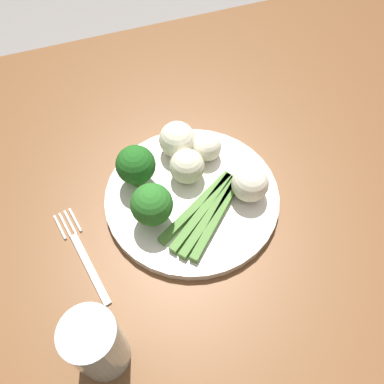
{
  "coord_description": "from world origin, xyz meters",
  "views": [
    {
      "loc": [
        -0.16,
        -0.25,
        1.26
      ],
      "look_at": [
        -0.05,
        0.05,
        0.77
      ],
      "focal_mm": 36.66,
      "sensor_mm": 36.0,
      "label": 1
    }
  ],
  "objects_px": {
    "water_glass": "(97,345)",
    "cauliflower_front_left": "(177,139)",
    "asparagus_bundle": "(207,213)",
    "cauliflower_mid": "(250,184)",
    "broccoli_front": "(152,205)",
    "cauliflower_left": "(187,166)",
    "broccoli_back": "(136,165)",
    "dining_table": "(228,249)",
    "fork": "(83,254)",
    "plate": "(192,196)",
    "cauliflower_near_fork": "(206,147)"
  },
  "relations": [
    {
      "from": "cauliflower_mid",
      "to": "cauliflower_left",
      "type": "relative_size",
      "value": 1.02
    },
    {
      "from": "broccoli_front",
      "to": "cauliflower_left",
      "type": "height_order",
      "value": "broccoli_front"
    },
    {
      "from": "broccoli_front",
      "to": "asparagus_bundle",
      "type": "bearing_deg",
      "value": -13.89
    },
    {
      "from": "asparagus_bundle",
      "to": "broccoli_back",
      "type": "relative_size",
      "value": 2.1
    },
    {
      "from": "cauliflower_near_fork",
      "to": "cauliflower_mid",
      "type": "xyz_separation_m",
      "value": [
        0.03,
        -0.09,
        0.0
      ]
    },
    {
      "from": "dining_table",
      "to": "water_glass",
      "type": "bearing_deg",
      "value": -150.9
    },
    {
      "from": "dining_table",
      "to": "asparagus_bundle",
      "type": "xyz_separation_m",
      "value": [
        -0.04,
        0.01,
        0.13
      ]
    },
    {
      "from": "broccoli_back",
      "to": "cauliflower_front_left",
      "type": "bearing_deg",
      "value": 26.25
    },
    {
      "from": "plate",
      "to": "broccoli_front",
      "type": "xyz_separation_m",
      "value": [
        -0.07,
        -0.02,
        0.05
      ]
    },
    {
      "from": "dining_table",
      "to": "cauliflower_near_fork",
      "type": "relative_size",
      "value": 25.67
    },
    {
      "from": "asparagus_bundle",
      "to": "water_glass",
      "type": "relative_size",
      "value": 1.37
    },
    {
      "from": "broccoli_back",
      "to": "cauliflower_mid",
      "type": "distance_m",
      "value": 0.17
    },
    {
      "from": "cauliflower_front_left",
      "to": "cauliflower_left",
      "type": "height_order",
      "value": "cauliflower_front_left"
    },
    {
      "from": "broccoli_back",
      "to": "broccoli_front",
      "type": "height_order",
      "value": "same"
    },
    {
      "from": "broccoli_back",
      "to": "cauliflower_front_left",
      "type": "relative_size",
      "value": 1.25
    },
    {
      "from": "cauliflower_mid",
      "to": "cauliflower_left",
      "type": "xyz_separation_m",
      "value": [
        -0.08,
        0.06,
        -0.0
      ]
    },
    {
      "from": "cauliflower_left",
      "to": "fork",
      "type": "bearing_deg",
      "value": -159.63
    },
    {
      "from": "asparagus_bundle",
      "to": "cauliflower_mid",
      "type": "xyz_separation_m",
      "value": [
        0.07,
        0.01,
        0.02
      ]
    },
    {
      "from": "broccoli_front",
      "to": "cauliflower_front_left",
      "type": "xyz_separation_m",
      "value": [
        0.07,
        0.11,
        -0.01
      ]
    },
    {
      "from": "broccoli_back",
      "to": "water_glass",
      "type": "xyz_separation_m",
      "value": [
        -0.11,
        -0.23,
        -0.0
      ]
    },
    {
      "from": "cauliflower_front_left",
      "to": "cauliflower_left",
      "type": "relative_size",
      "value": 1.07
    },
    {
      "from": "broccoli_front",
      "to": "water_glass",
      "type": "relative_size",
      "value": 0.66
    },
    {
      "from": "broccoli_back",
      "to": "fork",
      "type": "bearing_deg",
      "value": -142.05
    },
    {
      "from": "cauliflower_mid",
      "to": "broccoli_front",
      "type": "bearing_deg",
      "value": 178.13
    },
    {
      "from": "broccoli_front",
      "to": "cauliflower_near_fork",
      "type": "bearing_deg",
      "value": 37.09
    },
    {
      "from": "dining_table",
      "to": "cauliflower_near_fork",
      "type": "height_order",
      "value": "cauliflower_near_fork"
    },
    {
      "from": "plate",
      "to": "fork",
      "type": "relative_size",
      "value": 1.6
    },
    {
      "from": "asparagus_bundle",
      "to": "fork",
      "type": "height_order",
      "value": "asparagus_bundle"
    },
    {
      "from": "water_glass",
      "to": "broccoli_back",
      "type": "bearing_deg",
      "value": 64.8
    },
    {
      "from": "cauliflower_mid",
      "to": "cauliflower_front_left",
      "type": "bearing_deg",
      "value": 122.26
    },
    {
      "from": "cauliflower_front_left",
      "to": "water_glass",
      "type": "distance_m",
      "value": 0.32
    },
    {
      "from": "plate",
      "to": "cauliflower_front_left",
      "type": "xyz_separation_m",
      "value": [
        0.01,
        0.09,
        0.04
      ]
    },
    {
      "from": "broccoli_front",
      "to": "cauliflower_front_left",
      "type": "distance_m",
      "value": 0.13
    },
    {
      "from": "fork",
      "to": "plate",
      "type": "bearing_deg",
      "value": -90.71
    },
    {
      "from": "asparagus_bundle",
      "to": "broccoli_back",
      "type": "height_order",
      "value": "broccoli_back"
    },
    {
      "from": "plate",
      "to": "cauliflower_left",
      "type": "height_order",
      "value": "cauliflower_left"
    },
    {
      "from": "cauliflower_front_left",
      "to": "fork",
      "type": "relative_size",
      "value": 0.35
    },
    {
      "from": "plate",
      "to": "cauliflower_left",
      "type": "distance_m",
      "value": 0.05
    },
    {
      "from": "water_glass",
      "to": "cauliflower_left",
      "type": "bearing_deg",
      "value": 49.41
    },
    {
      "from": "fork",
      "to": "asparagus_bundle",
      "type": "bearing_deg",
      "value": -104.27
    },
    {
      "from": "fork",
      "to": "water_glass",
      "type": "xyz_separation_m",
      "value": [
        0.0,
        -0.14,
        0.05
      ]
    },
    {
      "from": "dining_table",
      "to": "cauliflower_front_left",
      "type": "bearing_deg",
      "value": 106.11
    },
    {
      "from": "dining_table",
      "to": "plate",
      "type": "distance_m",
      "value": 0.13
    },
    {
      "from": "broccoli_back",
      "to": "cauliflower_left",
      "type": "bearing_deg",
      "value": -12.64
    },
    {
      "from": "asparagus_bundle",
      "to": "fork",
      "type": "distance_m",
      "value": 0.19
    },
    {
      "from": "cauliflower_front_left",
      "to": "cauliflower_mid",
      "type": "distance_m",
      "value": 0.14
    },
    {
      "from": "dining_table",
      "to": "cauliflower_left",
      "type": "bearing_deg",
      "value": 116.56
    },
    {
      "from": "plate",
      "to": "cauliflower_mid",
      "type": "relative_size",
      "value": 4.82
    },
    {
      "from": "water_glass",
      "to": "cauliflower_front_left",
      "type": "bearing_deg",
      "value": 55.33
    },
    {
      "from": "dining_table",
      "to": "broccoli_back",
      "type": "bearing_deg",
      "value": 138.64
    }
  ]
}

